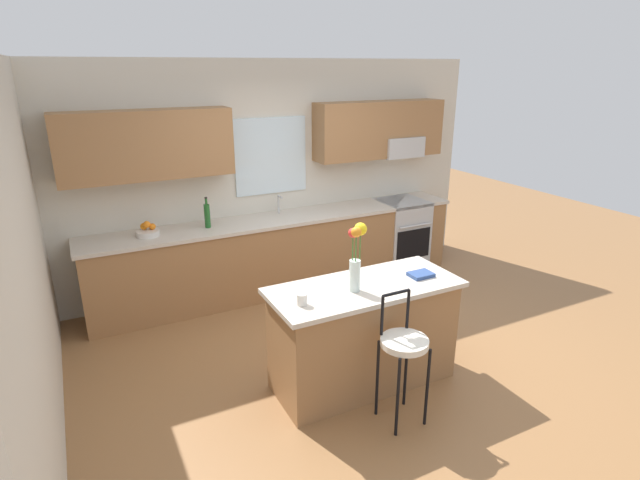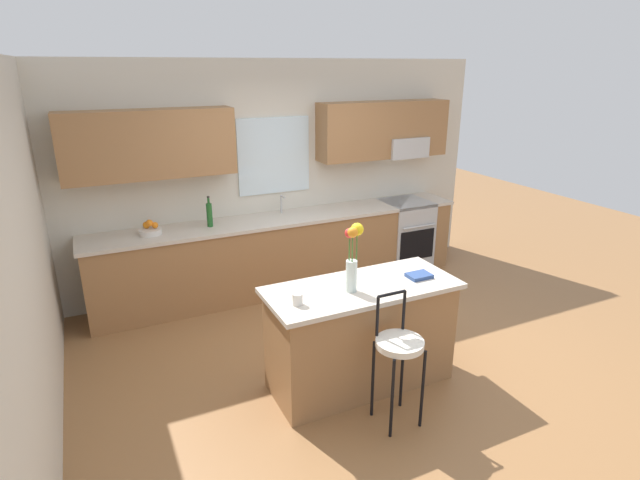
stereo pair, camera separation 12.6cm
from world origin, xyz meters
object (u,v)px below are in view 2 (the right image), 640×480
Objects in this scene: oven_range at (404,234)px; mug_ceramic at (298,299)px; bottle_olive_oil at (209,214)px; fruit_bowl_oranges at (150,230)px; cookbook at (419,276)px; bar_stool_near at (399,349)px; kitchen_island at (361,335)px; flower_vase at (353,254)px.

mug_ceramic is at bearing -138.81° from oven_range.
fruit_bowl_oranges is at bearing 179.63° from bottle_olive_oil.
mug_ceramic reaches higher than cookbook.
fruit_bowl_oranges is at bearing 109.06° from mug_ceramic.
oven_range is 0.88× the size of bar_stool_near.
bar_stool_near is 5.21× the size of cookbook.
kitchen_island is at bearing -70.88° from bottle_olive_oil.
kitchen_island is at bearing 8.07° from mug_ceramic.
flower_vase is at bearing -133.07° from oven_range.
flower_vase is (-0.12, 0.51, 0.60)m from bar_stool_near.
fruit_bowl_oranges reaches higher than bar_stool_near.
bottle_olive_oil reaches higher than kitchen_island.
cookbook is (-1.36, -2.15, 0.48)m from oven_range.
cookbook is 0.83× the size of fruit_bowl_oranges.
bar_stool_near is at bearing -37.44° from mug_ceramic.
mug_ceramic is at bearing -178.58° from cookbook.
flower_vase reaches higher than oven_range.
kitchen_island is at bearing 90.00° from bar_stool_near.
flower_vase is 0.56m from mug_ceramic.
bottle_olive_oil is at bearing 105.35° from bar_stool_near.
cookbook is (1.13, 0.03, -0.03)m from mug_ceramic.
kitchen_island is 0.58m from bar_stool_near.
kitchen_island is 0.71m from cookbook.
oven_range is at bearing 46.93° from flower_vase.
flower_vase is 2.33× the size of fruit_bowl_oranges.
fruit_bowl_oranges is (-1.37, 2.68, 0.33)m from bar_stool_near.
kitchen_island is 0.80m from mug_ceramic.
mug_ceramic is (-0.61, 0.47, 0.33)m from bar_stool_near.
oven_range is 3.29m from fruit_bowl_oranges.
bar_stool_near reaches higher than cookbook.
kitchen_island is 1.54× the size of bar_stool_near.
bottle_olive_oil is (-2.61, 0.02, 0.60)m from oven_range.
oven_range is 3.35m from mug_ceramic.
flower_vase is 1.62× the size of bottle_olive_oil.
kitchen_island is 0.78m from flower_vase.
cookbook reaches higher than kitchen_island.
mug_ceramic is at bearing -175.59° from flower_vase.
flower_vase reaches higher than cookbook.
flower_vase is 2.52m from fruit_bowl_oranges.
bottle_olive_oil reaches higher than bar_stool_near.
bottle_olive_oil is at bearing 105.72° from flower_vase.
fruit_bowl_oranges is 0.65m from bottle_olive_oil.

